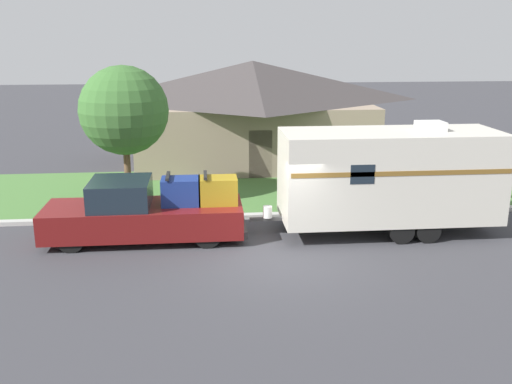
# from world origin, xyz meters

# --- Properties ---
(ground_plane) EXTENTS (120.00, 120.00, 0.00)m
(ground_plane) POSITION_xyz_m (0.00, 0.00, 0.00)
(ground_plane) COLOR #38383D
(curb_strip) EXTENTS (80.00, 0.30, 0.14)m
(curb_strip) POSITION_xyz_m (0.00, 3.75, 0.07)
(curb_strip) COLOR #ADADA8
(curb_strip) RESTS_ON ground_plane
(lawn_strip) EXTENTS (80.00, 7.00, 0.03)m
(lawn_strip) POSITION_xyz_m (0.00, 7.40, 0.01)
(lawn_strip) COLOR #477538
(lawn_strip) RESTS_ON ground_plane
(house_across_street) EXTENTS (11.58, 8.22, 4.81)m
(house_across_street) POSITION_xyz_m (0.33, 12.99, 2.50)
(house_across_street) COLOR gray
(house_across_street) RESTS_ON ground_plane
(pickup_truck) EXTENTS (5.99, 2.06, 2.00)m
(pickup_truck) POSITION_xyz_m (-3.86, 1.97, 0.86)
(pickup_truck) COLOR black
(pickup_truck) RESTS_ON ground_plane
(travel_trailer) EXTENTS (7.61, 2.43, 3.47)m
(travel_trailer) POSITION_xyz_m (3.57, 1.96, 1.82)
(travel_trailer) COLOR black
(travel_trailer) RESTS_ON ground_plane
(mailbox) EXTENTS (0.48, 0.20, 1.36)m
(mailbox) POSITION_xyz_m (8.11, 4.70, 1.04)
(mailbox) COLOR brown
(mailbox) RESTS_ON ground_plane
(tree_in_yard) EXTENTS (3.13, 3.13, 5.00)m
(tree_in_yard) POSITION_xyz_m (-4.85, 5.80, 3.43)
(tree_in_yard) COLOR brown
(tree_in_yard) RESTS_ON ground_plane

